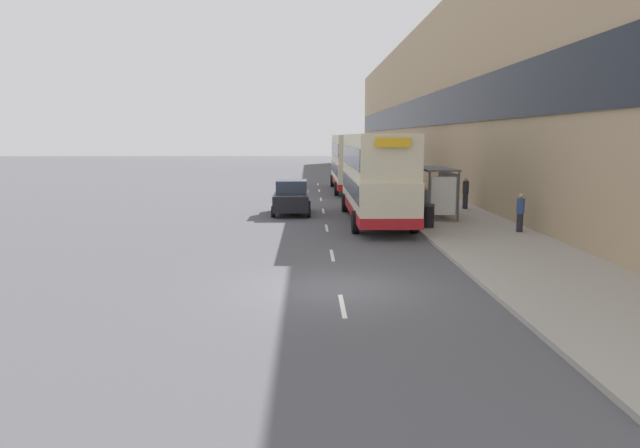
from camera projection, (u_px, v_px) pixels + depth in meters
name	position (u px, v px, depth m)	size (l,w,h in m)	color
ground_plane	(339.00, 288.00, 15.87)	(220.00, 220.00, 0.00)	#515156
pavement	(386.00, 180.00, 54.04)	(5.00, 93.00, 0.14)	#A39E93
terrace_facade	(430.00, 106.00, 53.07)	(3.10, 93.00, 14.05)	tan
lane_mark_0	(342.00, 306.00, 14.19)	(0.12, 2.00, 0.01)	silver
lane_mark_1	(332.00, 255.00, 20.25)	(0.12, 2.00, 0.01)	silver
lane_mark_2	(327.00, 228.00, 26.31)	(0.12, 2.00, 0.01)	silver
lane_mark_3	(323.00, 211.00, 32.37)	(0.12, 2.00, 0.01)	silver
lane_mark_4	(321.00, 199.00, 38.44)	(0.12, 2.00, 0.01)	silver
lane_mark_5	(319.00, 191.00, 44.50)	(0.12, 2.00, 0.01)	silver
lane_mark_6	(318.00, 184.00, 50.56)	(0.12, 2.00, 0.01)	silver
bus_shelter	(440.00, 183.00, 28.64)	(1.60, 4.20, 2.48)	#4C4C51
double_decker_bus_near	(376.00, 176.00, 28.00)	(2.85, 11.30, 4.30)	beige
double_decker_bus_ahead	(351.00, 162.00, 43.90)	(2.85, 11.21, 4.30)	beige
car_0	(292.00, 198.00, 30.97)	(2.06, 3.91, 1.84)	black
pedestrian_at_shelter	(443.00, 192.00, 33.33)	(0.32, 0.32, 1.61)	#23232D
pedestrian_1	(425.00, 205.00, 26.07)	(0.37, 0.37, 1.85)	#23232D
pedestrian_2	(433.00, 193.00, 32.87)	(0.31, 0.31, 1.58)	#23232D
pedestrian_3	(466.00, 193.00, 32.17)	(0.36, 0.36, 1.80)	#23232D
pedestrian_4	(520.00, 212.00, 24.34)	(0.33, 0.33, 1.65)	#23232D
litter_bin	(428.00, 216.00, 25.60)	(0.55, 0.55, 1.05)	black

